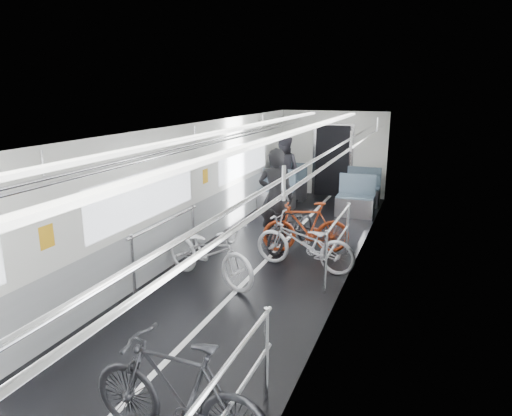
{
  "coord_description": "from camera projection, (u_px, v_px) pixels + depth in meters",
  "views": [
    {
      "loc": [
        2.61,
        -5.81,
        3.03
      ],
      "look_at": [
        0.0,
        0.94,
        1.11
      ],
      "focal_mm": 32.0,
      "sensor_mm": 36.0,
      "label": 1
    }
  ],
  "objects": [
    {
      "name": "car_shell",
      "position": [
        273.0,
        196.0,
        8.24
      ],
      "size": [
        3.02,
        14.01,
        2.41
      ],
      "color": "black",
      "rests_on": "ground"
    },
    {
      "name": "bike_left_far",
      "position": [
        209.0,
        252.0,
        7.24
      ],
      "size": [
        1.99,
        1.23,
        0.99
      ],
      "primitive_type": "imported",
      "rotation": [
        0.0,
        0.0,
        1.24
      ],
      "color": "silver",
      "rests_on": "floor"
    },
    {
      "name": "bike_right_near",
      "position": [
        179.0,
        393.0,
        3.86
      ],
      "size": [
        1.75,
        0.52,
        1.04
      ],
      "primitive_type": "imported",
      "rotation": [
        0.0,
        0.0,
        -1.59
      ],
      "color": "black",
      "rests_on": "floor"
    },
    {
      "name": "bike_right_mid",
      "position": [
        304.0,
        243.0,
        7.74
      ],
      "size": [
        1.85,
        0.83,
        0.94
      ],
      "primitive_type": "imported",
      "rotation": [
        0.0,
        0.0,
        -1.69
      ],
      "color": "silver",
      "rests_on": "floor"
    },
    {
      "name": "bike_right_far",
      "position": [
        306.0,
        227.0,
        8.53
      ],
      "size": [
        1.69,
        0.95,
        0.98
      ],
      "primitive_type": "imported",
      "rotation": [
        0.0,
        0.0,
        -1.25
      ],
      "color": "#942F12",
      "rests_on": "floor"
    },
    {
      "name": "bike_aisle",
      "position": [
        292.0,
        227.0,
        8.78
      ],
      "size": [
        0.95,
        1.68,
        0.84
      ],
      "primitive_type": "imported",
      "rotation": [
        0.0,
        0.0,
        -0.26
      ],
      "color": "black",
      "rests_on": "floor"
    },
    {
      "name": "person_standing",
      "position": [
        276.0,
        197.0,
        8.86
      ],
      "size": [
        0.73,
        0.51,
        1.92
      ],
      "primitive_type": "imported",
      "rotation": [
        0.0,
        0.0,
        3.22
      ],
      "color": "black",
      "rests_on": "floor"
    },
    {
      "name": "person_seated",
      "position": [
        284.0,
        169.0,
        12.23
      ],
      "size": [
        0.93,
        0.75,
        1.8
      ],
      "primitive_type": "imported",
      "rotation": [
        0.0,
        0.0,
        3.05
      ],
      "color": "#2D2C34",
      "rests_on": "floor"
    }
  ]
}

